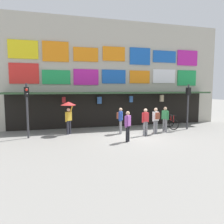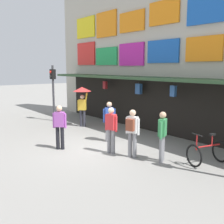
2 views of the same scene
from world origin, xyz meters
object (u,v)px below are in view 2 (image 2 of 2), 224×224
object	(u,v)px
pedestrian_in_black	(60,125)
pedestrian_with_umbrella	(82,95)
traffic_light_near	(53,84)
pedestrian_in_red	(109,118)
pedestrian_in_white	(132,130)
pedestrian_in_blue	(162,134)
pedestrian_in_yellow	(111,128)
bicycle_parked	(207,152)

from	to	relation	value
pedestrian_in_black	pedestrian_with_umbrella	bearing A→B (deg)	135.63
traffic_light_near	pedestrian_in_red	bearing A→B (deg)	-2.64
pedestrian_in_white	pedestrian_in_black	world-z (taller)	same
pedestrian_in_blue	pedestrian_in_red	xyz separation A→B (m)	(-3.09, 0.20, 0.04)
traffic_light_near	pedestrian_in_blue	bearing A→B (deg)	-3.04
pedestrian_in_white	pedestrian_in_red	xyz separation A→B (m)	(-2.16, 0.69, 0.00)
pedestrian_in_red	pedestrian_with_umbrella	bearing A→B (deg)	167.42
pedestrian_in_blue	pedestrian_in_black	bearing A→B (deg)	-149.73
pedestrian_in_black	pedestrian_in_blue	size ratio (longest dim) A/B	1.00
pedestrian_in_yellow	bicycle_parked	bearing A→B (deg)	30.82
traffic_light_near	pedestrian_with_umbrella	size ratio (longest dim) A/B	1.54
pedestrian_in_white	pedestrian_with_umbrella	world-z (taller)	pedestrian_with_umbrella
traffic_light_near	pedestrian_in_black	bearing A→B (deg)	-24.43
traffic_light_near	pedestrian_in_red	world-z (taller)	traffic_light_near
bicycle_parked	pedestrian_with_umbrella	world-z (taller)	pedestrian_with_umbrella
pedestrian_in_black	pedestrian_in_red	xyz separation A→B (m)	(0.26, 2.16, 0.04)
traffic_light_near	pedestrian_in_black	xyz separation A→B (m)	(5.32, -2.42, -1.19)
bicycle_parked	pedestrian_in_yellow	bearing A→B (deg)	-149.18
bicycle_parked	pedestrian_with_umbrella	bearing A→B (deg)	-179.72
traffic_light_near	pedestrian_in_white	xyz separation A→B (m)	(7.75, -0.95, -1.16)
pedestrian_in_blue	pedestrian_with_umbrella	bearing A→B (deg)	171.70
traffic_light_near	pedestrian_in_yellow	bearing A→B (deg)	-9.85
traffic_light_near	pedestrian_in_blue	world-z (taller)	traffic_light_near
pedestrian_in_red	pedestrian_with_umbrella	xyz separation A→B (m)	(-3.20, 0.71, 0.66)
bicycle_parked	pedestrian_in_blue	bearing A→B (deg)	-138.42
bicycle_parked	pedestrian_in_blue	xyz separation A→B (m)	(-1.08, -0.95, 0.55)
pedestrian_in_blue	pedestrian_in_red	distance (m)	3.10
traffic_light_near	pedestrian_in_blue	distance (m)	8.77
pedestrian_in_yellow	pedestrian_in_red	world-z (taller)	same
pedestrian_in_yellow	pedestrian_in_blue	size ratio (longest dim) A/B	1.00
traffic_light_near	pedestrian_in_white	bearing A→B (deg)	-6.96
bicycle_parked	pedestrian_in_white	distance (m)	2.53
bicycle_parked	pedestrian_in_black	world-z (taller)	pedestrian_in_black
pedestrian_in_white	pedestrian_in_blue	size ratio (longest dim) A/B	1.00
pedestrian_in_black	pedestrian_in_blue	bearing A→B (deg)	30.27
traffic_light_near	pedestrian_in_yellow	world-z (taller)	traffic_light_near
pedestrian_in_white	pedestrian_in_red	size ratio (longest dim) A/B	1.00
pedestrian_in_yellow	pedestrian_in_blue	world-z (taller)	same
traffic_light_near	pedestrian_in_blue	xyz separation A→B (m)	(8.68, -0.46, -1.19)
pedestrian_with_umbrella	pedestrian_in_red	bearing A→B (deg)	-12.58
pedestrian_in_black	pedestrian_with_umbrella	size ratio (longest dim) A/B	0.81
bicycle_parked	pedestrian_in_red	world-z (taller)	pedestrian_in_red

